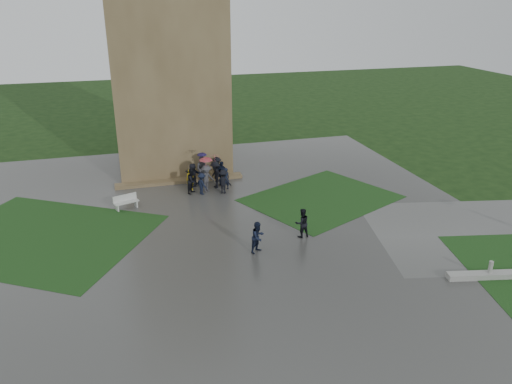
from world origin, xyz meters
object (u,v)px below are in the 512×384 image
object	(u,v)px
bench	(126,202)
pedestrian_near	(302,223)
pedestrian_mid	(258,237)
tower	(165,46)

from	to	relation	value
bench	pedestrian_near	bearing A→B (deg)	-55.25
pedestrian_near	pedestrian_mid	bearing A→B (deg)	13.23
tower	pedestrian_near	bearing A→B (deg)	-70.39
tower	pedestrian_mid	world-z (taller)	tower
pedestrian_near	tower	bearing A→B (deg)	-76.98
bench	pedestrian_near	xyz separation A→B (m)	(9.14, -6.65, 0.38)
pedestrian_mid	pedestrian_near	xyz separation A→B (m)	(2.79, 1.01, -0.01)
pedestrian_near	bench	bearing A→B (deg)	-42.62
tower	pedestrian_near	xyz separation A→B (m)	(5.29, -14.84, -8.15)
bench	pedestrian_mid	xyz separation A→B (m)	(6.35, -7.66, 0.39)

